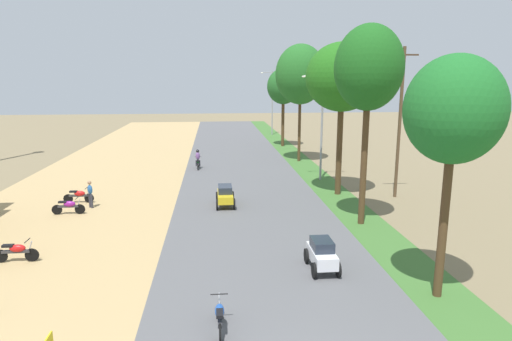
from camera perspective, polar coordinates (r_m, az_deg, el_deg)
parked_motorbike_second at (r=20.67m, az=-28.90°, el=-9.19°), size 1.80×0.54×0.94m
parked_motorbike_third at (r=26.45m, az=-23.35°, el=-4.27°), size 1.80×0.54×0.94m
parked_motorbike_fourth at (r=28.61m, az=-22.20°, el=-3.00°), size 1.80×0.54×0.94m
pedestrian_on_shoulder at (r=27.21m, az=-20.91°, el=-2.74°), size 0.43×0.42×1.62m
median_tree_nearest at (r=15.36m, az=24.52°, el=7.10°), size 3.16×3.16×8.21m
median_tree_second at (r=22.42m, az=14.57°, el=12.75°), size 3.37×3.37×10.05m
median_tree_third at (r=28.24m, az=11.22°, el=11.84°), size 4.56×4.56×9.69m
median_tree_fourth at (r=39.74m, az=5.85°, el=12.40°), size 4.47×4.47×10.48m
median_tree_fifth at (r=48.88m, az=3.60°, el=10.90°), size 3.58×3.58×8.60m
streetlamp_near at (r=32.40m, az=8.65°, el=6.60°), size 3.16×0.20×7.81m
streetlamp_mid at (r=59.27m, az=2.15°, el=9.38°), size 3.16×0.20×8.46m
utility_pole_near at (r=28.78m, az=18.33°, el=6.17°), size 1.80×0.20×9.42m
car_hatchback_white at (r=17.59m, az=8.63°, el=-10.70°), size 1.04×2.00×1.23m
car_sedan_yellow at (r=25.92m, az=-4.07°, el=-3.18°), size 1.10×2.26×1.19m
motorbike_ahead_second at (r=13.70m, az=-4.79°, el=-18.35°), size 0.54×1.80×0.94m
motorbike_ahead_third at (r=36.79m, az=-7.63°, el=1.42°), size 0.54×1.80×1.66m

